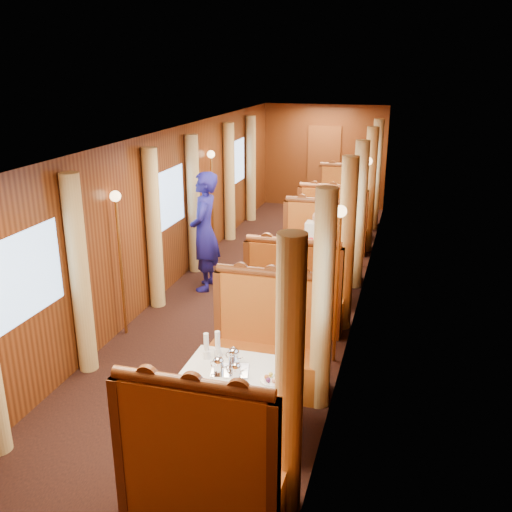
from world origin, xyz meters
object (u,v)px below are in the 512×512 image
at_px(rose_vase_mid, 311,242).
at_px(banquette_mid_fwd, 294,300).
at_px(table_mid, 308,277).
at_px(rose_vase_far, 342,193).
at_px(banquette_near_fwd, 203,470).
at_px(table_far, 339,219).
at_px(teapot_left, 219,367).
at_px(teapot_right, 236,372).
at_px(banquette_near_aft, 267,350).
at_px(fruit_plate, 272,379).
at_px(teapot_back, 234,359).
at_px(passenger, 317,240).
at_px(banquette_mid_aft, 319,254).
at_px(tea_tray, 230,371).
at_px(steward, 204,232).
at_px(banquette_far_fwd, 332,230).
at_px(banquette_far_aft, 345,205).
at_px(table_near, 241,404).

bearing_deg(rose_vase_mid, banquette_mid_fwd, -91.13).
bearing_deg(table_mid, rose_vase_far, 89.44).
distance_m(banquette_near_fwd, banquette_mid_fwd, 3.50).
bearing_deg(table_far, teapot_left, -91.35).
xyz_separation_m(banquette_mid_fwd, teapot_right, (0.01, -2.64, 0.39)).
bearing_deg(table_far, banquette_mid_fwd, -90.00).
height_order(table_far, teapot_left, teapot_left).
relative_size(banquette_near_aft, fruit_plate, 6.10).
relative_size(teapot_back, passenger, 0.23).
distance_m(banquette_mid_fwd, banquette_mid_aft, 2.03).
bearing_deg(passenger, teapot_back, -91.11).
bearing_deg(teapot_right, banquette_mid_aft, 74.73).
relative_size(tea_tray, rose_vase_mid, 0.94).
bearing_deg(rose_vase_mid, banquette_mid_aft, 91.16).
distance_m(banquette_mid_aft, passenger, 0.41).
xyz_separation_m(banquette_mid_aft, tea_tray, (-0.08, -4.57, 0.33)).
height_order(banquette_mid_fwd, rose_vase_far, banquette_mid_fwd).
bearing_deg(rose_vase_far, steward, -116.46).
xyz_separation_m(table_mid, rose_vase_mid, (0.02, 0.01, 0.55)).
height_order(banquette_far_fwd, teapot_left, banquette_far_fwd).
relative_size(banquette_mid_fwd, steward, 0.71).
bearing_deg(banquette_far_aft, banquette_far_fwd, -90.00).
relative_size(banquette_near_fwd, table_far, 1.28).
xyz_separation_m(rose_vase_mid, passenger, (-0.02, 0.74, -0.19)).
relative_size(teapot_left, fruit_plate, 0.75).
bearing_deg(banquette_near_fwd, banquette_near_aft, 90.00).
bearing_deg(banquette_mid_aft, teapot_left, -92.07).
bearing_deg(tea_tray, banquette_near_fwd, -85.07).
xyz_separation_m(banquette_mid_aft, fruit_plate, (0.34, -4.63, 0.35)).
relative_size(teapot_back, steward, 0.09).
distance_m(table_near, rose_vase_far, 7.01).
distance_m(banquette_near_fwd, banquette_mid_aft, 5.53).
bearing_deg(rose_vase_mid, teapot_left, -92.96).
xyz_separation_m(table_near, table_mid, (0.00, 3.50, 0.00)).
distance_m(rose_vase_mid, rose_vase_far, 3.47).
bearing_deg(banquette_near_fwd, fruit_plate, 69.31).
bearing_deg(banquette_far_fwd, teapot_right, -89.92).
xyz_separation_m(table_near, passenger, (-0.00, 4.25, 0.37)).
relative_size(table_mid, fruit_plate, 4.78).
xyz_separation_m(table_near, rose_vase_far, (0.03, 6.99, 0.55)).
bearing_deg(steward, passenger, 103.22).
relative_size(banquette_mid_fwd, rose_vase_far, 3.72).
distance_m(table_mid, banquette_mid_fwd, 1.02).
bearing_deg(rose_vase_mid, banquette_near_fwd, -90.26).
xyz_separation_m(banquette_mid_aft, teapot_right, (0.01, -4.67, 0.39)).
distance_m(teapot_right, teapot_back, 0.23).
relative_size(banquette_near_fwd, tea_tray, 3.94).
bearing_deg(teapot_left, passenger, 100.46).
bearing_deg(teapot_left, banquette_mid_fwd, 98.98).
distance_m(banquette_near_aft, steward, 3.09).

